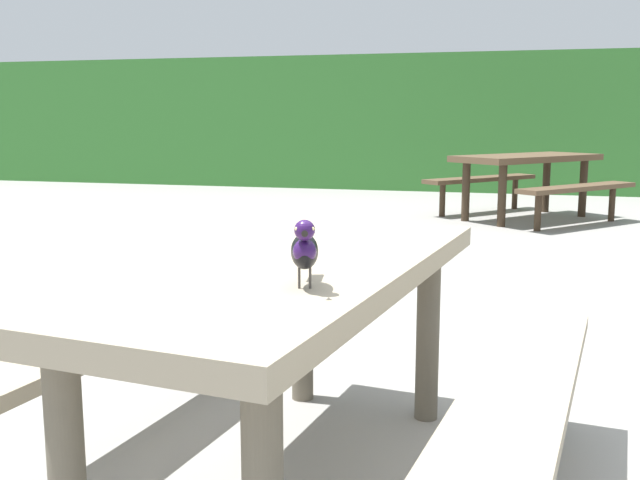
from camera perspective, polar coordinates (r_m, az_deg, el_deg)
The scene contains 5 objects.
ground_plane at distance 2.65m, azimuth 5.13°, elevation -16.80°, with size 60.00×60.00×0.00m, color gray.
hedge_wall at distance 12.54m, azimuth 13.53°, elevation 8.78°, with size 28.00×1.68×2.15m, color #387A33.
picnic_table_foreground at distance 2.30m, azimuth -2.45°, elevation -6.08°, with size 1.89×1.91×0.74m.
bird_grackle at distance 1.87m, azimuth -1.20°, elevation -0.70°, with size 0.12×0.28×0.18m.
picnic_table_mid_left at distance 8.86m, azimuth 15.64°, elevation 5.15°, with size 2.39×2.39×0.74m.
Camera 1 is at (0.40, -2.34, 1.17)m, focal length 41.49 mm.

